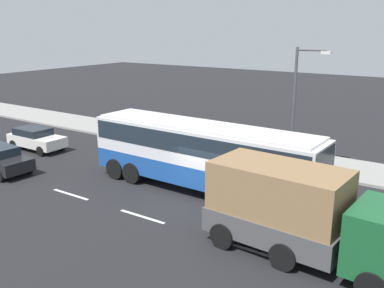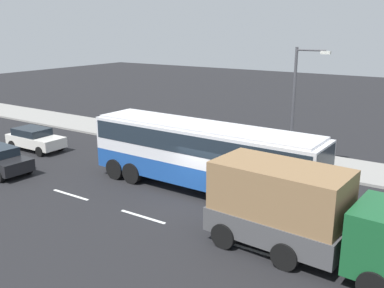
{
  "view_description": "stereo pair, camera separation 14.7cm",
  "coord_description": "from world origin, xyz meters",
  "views": [
    {
      "loc": [
        10.01,
        -15.35,
        7.85
      ],
      "look_at": [
        -1.58,
        1.93,
        2.18
      ],
      "focal_mm": 40.14,
      "sensor_mm": 36.0,
      "label": 1
    },
    {
      "loc": [
        9.89,
        -15.43,
        7.85
      ],
      "look_at": [
        -1.58,
        1.93,
        2.18
      ],
      "focal_mm": 40.14,
      "sensor_mm": 36.0,
      "label": 2
    }
  ],
  "objects": [
    {
      "name": "sidewalk_curb",
      "position": [
        0.0,
        8.67,
        0.07
      ],
      "size": [
        80.0,
        4.0,
        0.15
      ],
      "primitive_type": "cube",
      "color": "gray",
      "rests_on": "ground_plane"
    },
    {
      "name": "car_white_minivan",
      "position": [
        -13.8,
        1.65,
        0.78
      ],
      "size": [
        4.08,
        1.88,
        1.45
      ],
      "rotation": [
        0.0,
        0.0,
        0.01
      ],
      "color": "white",
      "rests_on": "ground_plane"
    },
    {
      "name": "ground_plane",
      "position": [
        0.0,
        0.0,
        0.0
      ],
      "size": [
        120.0,
        120.0,
        0.0
      ],
      "primitive_type": "plane",
      "color": "black"
    },
    {
      "name": "lane_centreline",
      "position": [
        -6.59,
        -2.48,
        0.0
      ],
      "size": [
        24.54,
        0.16,
        0.01
      ],
      "color": "white",
      "rests_on": "ground_plane"
    },
    {
      "name": "street_lamp",
      "position": [
        1.88,
        7.15,
        4.02
      ],
      "size": [
        1.88,
        0.24,
        6.69
      ],
      "color": "#47474C",
      "rests_on": "sidewalk_curb"
    },
    {
      "name": "pedestrian_near_curb",
      "position": [
        -4.14,
        7.86,
        1.06
      ],
      "size": [
        0.32,
        0.32,
        1.6
      ],
      "rotation": [
        0.0,
        0.0,
        2.44
      ],
      "color": "black",
      "rests_on": "sidewalk_curb"
    },
    {
      "name": "cargo_truck",
      "position": [
        5.5,
        -1.86,
        1.68
      ],
      "size": [
        7.2,
        3.07,
        3.17
      ],
      "rotation": [
        0.0,
        0.0,
        -0.06
      ],
      "color": "#19592D",
      "rests_on": "ground_plane"
    },
    {
      "name": "coach_bus",
      "position": [
        -0.69,
        1.48,
        2.09
      ],
      "size": [
        12.04,
        2.92,
        3.37
      ],
      "rotation": [
        0.0,
        0.0,
        -0.02
      ],
      "color": "#1E4C9E",
      "rests_on": "ground_plane"
    }
  ]
}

